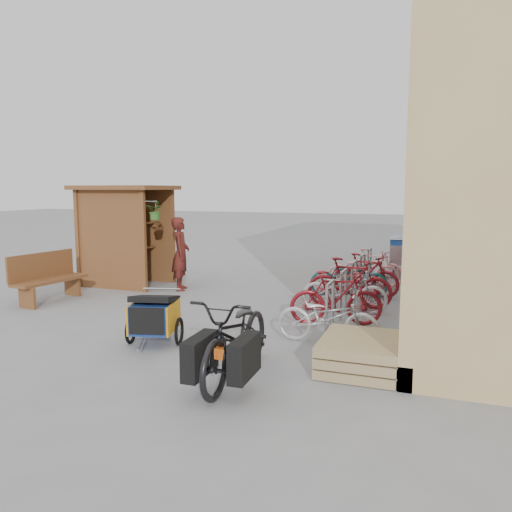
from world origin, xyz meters
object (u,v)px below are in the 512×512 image
(bike_2, at_px, (344,290))
(bike_3, at_px, (349,283))
(shopping_carts, at_px, (403,251))
(bike_5, at_px, (365,275))
(bike_6, at_px, (363,270))
(person_kiosk, at_px, (181,254))
(cargo_bike, at_px, (237,338))
(kiosk, at_px, (122,221))
(bike_4, at_px, (349,277))
(bike_0, at_px, (328,317))
(child_trailer, at_px, (154,315))
(bench, at_px, (47,277))
(pallet_stack, at_px, (361,353))
(bike_1, at_px, (336,298))
(bike_7, at_px, (373,267))

(bike_2, height_order, bike_3, bike_3)
(shopping_carts, distance_m, bike_5, 3.38)
(bike_3, bearing_deg, bike_6, -2.23)
(bike_2, distance_m, bike_3, 0.39)
(bike_2, relative_size, bike_5, 1.05)
(shopping_carts, bearing_deg, person_kiosk, -138.36)
(person_kiosk, xyz_separation_m, bike_6, (3.93, 1.57, -0.40))
(cargo_bike, bearing_deg, bike_3, 79.78)
(bike_6, bearing_deg, kiosk, 93.35)
(bike_4, bearing_deg, person_kiosk, 90.90)
(bike_5, height_order, bike_6, bike_5)
(kiosk, bearing_deg, bike_3, -5.48)
(kiosk, relative_size, bike_0, 1.61)
(bike_5, relative_size, bike_6, 0.92)
(person_kiosk, relative_size, bike_6, 1.01)
(bike_4, bearing_deg, child_trailer, 145.84)
(bench, relative_size, bike_4, 1.00)
(pallet_stack, distance_m, child_trailer, 3.09)
(child_trailer, height_order, bike_2, bike_2)
(shopping_carts, relative_size, bike_3, 1.20)
(bike_1, relative_size, bike_3, 0.95)
(bike_0, height_order, bike_2, bike_2)
(bike_6, bearing_deg, bike_7, -32.20)
(person_kiosk, distance_m, bike_1, 4.36)
(bike_0, bearing_deg, pallet_stack, -145.45)
(kiosk, bearing_deg, bench, -100.87)
(child_trailer, distance_m, bike_5, 5.21)
(cargo_bike, height_order, person_kiosk, person_kiosk)
(kiosk, height_order, child_trailer, kiosk)
(pallet_stack, distance_m, bike_5, 4.64)
(bench, height_order, child_trailer, bench)
(bike_2, bearing_deg, bike_7, -4.55)
(shopping_carts, xyz_separation_m, child_trailer, (-3.08, -7.89, -0.17))
(child_trailer, distance_m, bike_1, 3.07)
(person_kiosk, bearing_deg, kiosk, 65.41)
(cargo_bike, xyz_separation_m, bike_1, (0.65, 2.87, -0.06))
(pallet_stack, height_order, bike_6, bike_6)
(person_kiosk, relative_size, bike_4, 1.02)
(bike_7, bearing_deg, bike_4, 175.66)
(shopping_carts, distance_m, child_trailer, 8.47)
(pallet_stack, bearing_deg, shopping_carts, 90.00)
(pallet_stack, bearing_deg, bike_6, 97.83)
(bench, bearing_deg, bike_5, 32.22)
(bench, bearing_deg, bike_6, 38.39)
(pallet_stack, height_order, shopping_carts, shopping_carts)
(shopping_carts, height_order, bike_2, shopping_carts)
(shopping_carts, relative_size, bike_6, 1.18)
(pallet_stack, relative_size, shopping_carts, 0.61)
(kiosk, height_order, bike_7, kiosk)
(bike_1, relative_size, bike_6, 0.94)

